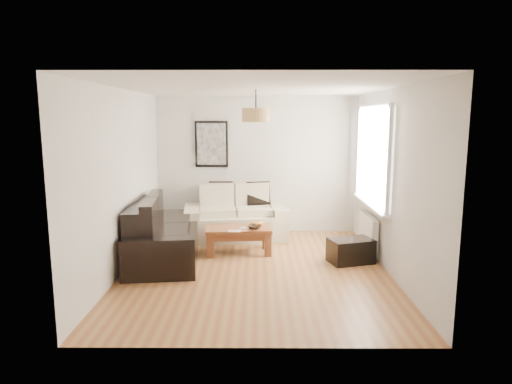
{
  "coord_description": "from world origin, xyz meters",
  "views": [
    {
      "loc": [
        0.03,
        -6.23,
        2.19
      ],
      "look_at": [
        0.0,
        0.6,
        1.05
      ],
      "focal_mm": 31.27,
      "sensor_mm": 36.0,
      "label": 1
    }
  ],
  "objects_px": {
    "sofa_leather": "(164,231)",
    "ottoman": "(351,251)",
    "loveseat_cream": "(235,213)",
    "coffee_table": "(239,240)"
  },
  "relations": [
    {
      "from": "loveseat_cream",
      "to": "ottoman",
      "type": "xyz_separation_m",
      "value": [
        1.84,
        -1.44,
        -0.27
      ]
    },
    {
      "from": "loveseat_cream",
      "to": "coffee_table",
      "type": "relative_size",
      "value": 1.75
    },
    {
      "from": "coffee_table",
      "to": "ottoman",
      "type": "relative_size",
      "value": 1.64
    },
    {
      "from": "sofa_leather",
      "to": "ottoman",
      "type": "xyz_separation_m",
      "value": [
        2.88,
        -0.16,
        -0.26
      ]
    },
    {
      "from": "sofa_leather",
      "to": "coffee_table",
      "type": "distance_m",
      "value": 1.21
    },
    {
      "from": "loveseat_cream",
      "to": "ottoman",
      "type": "bearing_deg",
      "value": -45.67
    },
    {
      "from": "coffee_table",
      "to": "sofa_leather",
      "type": "bearing_deg",
      "value": -164.02
    },
    {
      "from": "sofa_leather",
      "to": "ottoman",
      "type": "relative_size",
      "value": 3.2
    },
    {
      "from": "sofa_leather",
      "to": "coffee_table",
      "type": "xyz_separation_m",
      "value": [
        1.14,
        0.33,
        -0.23
      ]
    },
    {
      "from": "coffee_table",
      "to": "ottoman",
      "type": "distance_m",
      "value": 1.8
    }
  ]
}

